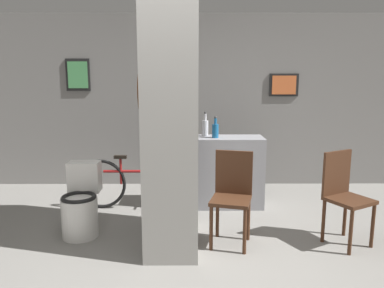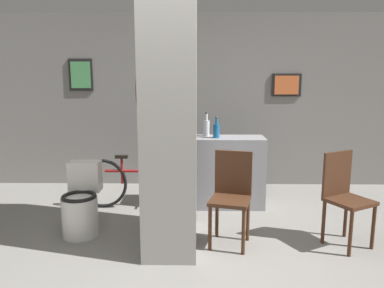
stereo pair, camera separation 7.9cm
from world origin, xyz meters
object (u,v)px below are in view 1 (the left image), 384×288
toilet (81,205)px  bottle_tall (205,127)px  bicycle (142,183)px  chair_near_pillar (232,193)px  chair_by_doorway (344,193)px

toilet → bottle_tall: size_ratio=2.37×
bicycle → bottle_tall: size_ratio=5.29×
toilet → chair_near_pillar: chair_near_pillar is taller
chair_by_doorway → bottle_tall: (-1.35, 1.20, 0.51)m
bottle_tall → toilet: bearing=-144.0°
bottle_tall → chair_near_pillar: bearing=-79.3°
toilet → chair_by_doorway: 2.73m
toilet → chair_near_pillar: 1.61m
toilet → bicycle: bearing=55.6°
chair_near_pillar → bottle_tall: size_ratio=2.93×
chair_near_pillar → bottle_tall: (-0.23, 1.19, 0.51)m
toilet → chair_by_doorway: bearing=-4.5°
chair_by_doorway → bicycle: 2.40m
bicycle → bottle_tall: 1.09m
bottle_tall → bicycle: bearing=-167.1°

